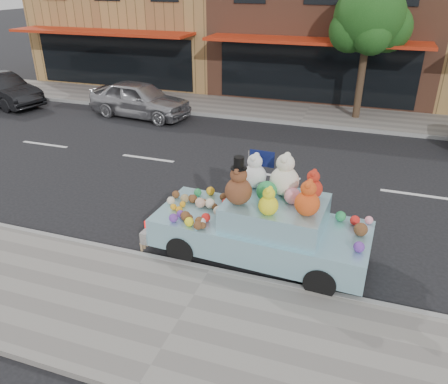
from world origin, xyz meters
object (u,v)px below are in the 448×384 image
at_px(street_tree, 369,23).
at_px(car_silver, 140,99).
at_px(car_dark, 2,90).
at_px(art_car, 262,223).

distance_m(street_tree, car_silver, 9.33).
bearing_deg(car_silver, street_tree, -66.98).
bearing_deg(street_tree, car_silver, -163.80).
bearing_deg(street_tree, car_dark, -169.17).
xyz_separation_m(car_silver, car_dark, (-6.67, -0.43, -0.03)).
xyz_separation_m(street_tree, car_dark, (-15.17, -2.90, -3.00)).
xyz_separation_m(street_tree, art_car, (-1.24, -10.66, -2.89)).
height_order(street_tree, art_car, street_tree).
bearing_deg(car_silver, car_dark, 100.55).
bearing_deg(car_dark, car_silver, -71.55).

